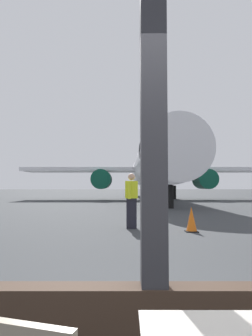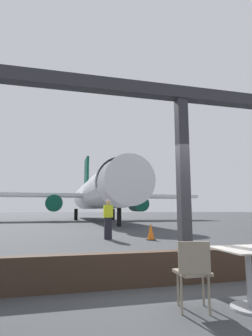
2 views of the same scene
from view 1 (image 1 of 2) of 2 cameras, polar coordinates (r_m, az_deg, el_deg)
ground_plane at (r=42.47m, az=0.56°, el=-5.16°), size 220.00×220.00×0.00m
window_frame at (r=2.46m, az=5.29°, el=-2.95°), size 8.49×0.24×3.65m
airplane at (r=31.45m, az=5.21°, el=0.28°), size 26.18×31.86×10.24m
ground_crew_worker at (r=10.01m, az=1.26°, el=-5.79°), size 0.40×0.55×1.74m
traffic_cone at (r=9.52m, az=12.05°, el=-9.19°), size 0.36×0.36×0.73m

